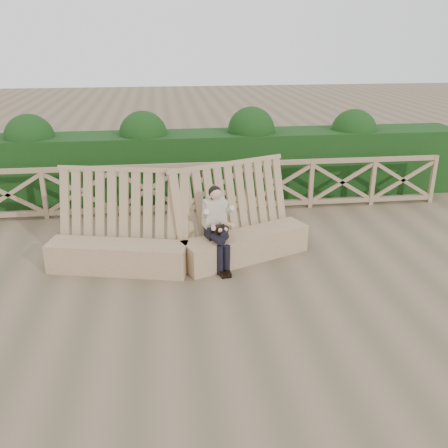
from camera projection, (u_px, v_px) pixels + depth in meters
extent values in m
plane|color=brown|center=(240.00, 287.00, 7.74)|extent=(60.00, 60.00, 0.00)
cube|color=#866D4D|center=(118.00, 257.00, 8.19)|extent=(2.34, 1.02, 0.49)
cube|color=#866D4D|center=(120.00, 218.00, 8.23)|extent=(2.33, 0.97, 1.60)
cube|color=#866D4D|center=(246.00, 246.00, 8.61)|extent=(2.30, 1.35, 0.49)
cube|color=#866D4D|center=(238.00, 210.00, 8.62)|extent=(2.28, 1.30, 1.60)
cube|color=black|center=(216.00, 231.00, 8.31)|extent=(0.38, 0.32, 0.20)
cube|color=beige|center=(215.00, 213.00, 8.23)|extent=(0.43, 0.36, 0.48)
sphere|color=tan|center=(216.00, 194.00, 8.07)|extent=(0.24, 0.24, 0.19)
sphere|color=black|center=(215.00, 192.00, 8.09)|extent=(0.26, 0.26, 0.21)
cylinder|color=black|center=(216.00, 237.00, 8.12)|extent=(0.25, 0.44, 0.14)
cylinder|color=black|center=(224.00, 232.00, 8.16)|extent=(0.25, 0.45, 0.15)
cylinder|color=black|center=(220.00, 260.00, 8.06)|extent=(0.14, 0.14, 0.49)
cylinder|color=black|center=(227.00, 260.00, 8.09)|extent=(0.14, 0.14, 0.49)
cube|color=black|center=(222.00, 274.00, 8.06)|extent=(0.14, 0.23, 0.07)
cube|color=black|center=(228.00, 273.00, 8.08)|extent=(0.14, 0.23, 0.07)
cube|color=black|center=(221.00, 230.00, 8.14)|extent=(0.25, 0.19, 0.15)
cube|color=black|center=(223.00, 230.00, 7.99)|extent=(0.08, 0.10, 0.11)
cube|color=#81694B|center=(214.00, 165.00, 10.59)|extent=(10.10, 0.07, 0.10)
cube|color=#81694B|center=(215.00, 206.00, 10.93)|extent=(10.10, 0.07, 0.10)
cube|color=black|center=(209.00, 164.00, 11.81)|extent=(12.00, 1.20, 1.50)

